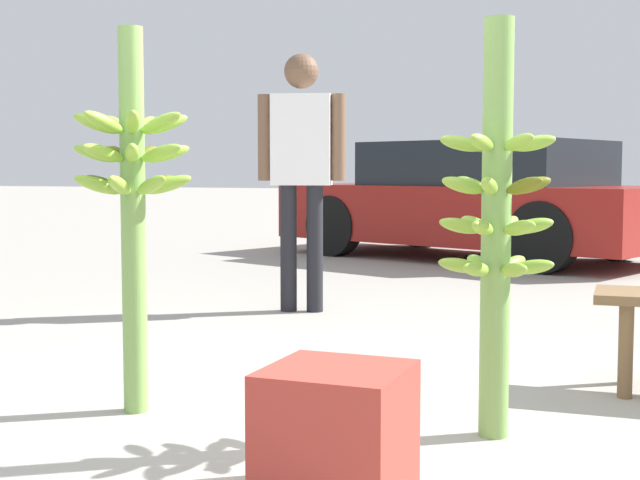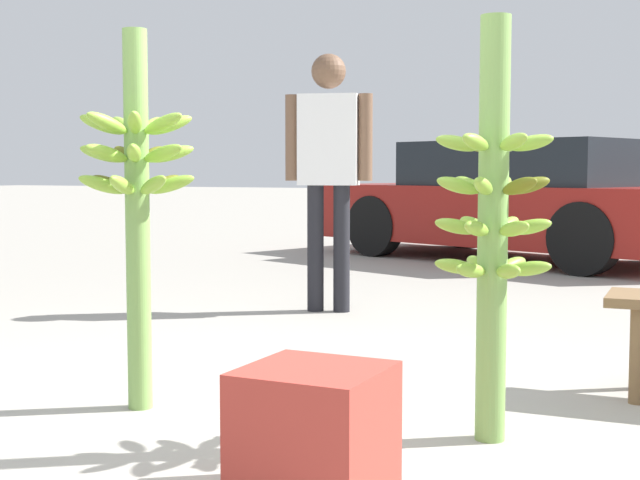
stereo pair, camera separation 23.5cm
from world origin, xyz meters
TOP-DOWN VIEW (x-y plane):
  - ground_plane at (0.00, 0.00)m, footprint 80.00×80.00m
  - banana_stalk_left at (-0.70, 0.26)m, footprint 0.46×0.46m
  - banana_stalk_center at (0.65, 0.44)m, footprint 0.41×0.41m
  - vendor_person at (-1.05, 2.76)m, footprint 0.58×0.27m
  - parked_car at (-0.71, 6.73)m, footprint 4.42×3.07m
  - produce_crate at (0.35, -0.34)m, footprint 0.38×0.38m

SIDE VIEW (x-z plane):
  - ground_plane at x=0.00m, z-range 0.00..0.00m
  - produce_crate at x=0.35m, z-range 0.00..0.38m
  - parked_car at x=-0.71m, z-range -0.01..1.23m
  - banana_stalk_center at x=0.65m, z-range 0.03..1.49m
  - banana_stalk_left at x=-0.70m, z-range 0.12..1.59m
  - vendor_person at x=-1.05m, z-range 0.18..1.87m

